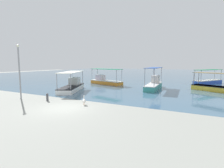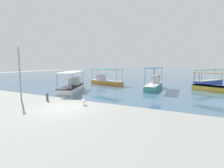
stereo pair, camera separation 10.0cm
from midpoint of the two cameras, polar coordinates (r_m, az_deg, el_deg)
ground at (r=14.81m, az=-15.14°, el=-7.53°), size 120.00×120.00×0.00m
harbor_water at (r=59.40m, az=18.15°, el=3.08°), size 110.00×90.00×0.00m
fishing_boat_far_left at (r=30.03m, az=-2.01°, el=1.12°), size 6.50×3.17×2.60m
fishing_boat_near_left at (r=25.06m, az=13.71°, el=-0.02°), size 1.93×6.57×2.99m
fishing_boat_outer at (r=23.55m, az=-12.68°, el=-0.61°), size 4.37×6.76×2.48m
fishing_boat_far_right at (r=34.30m, az=29.05°, el=0.84°), size 4.64×6.16×2.48m
fishing_boat_near_right at (r=26.17m, az=30.00°, el=-0.89°), size 5.00×3.50×2.35m
pelican at (r=15.43m, az=-9.00°, el=-5.36°), size 0.58×0.70×0.80m
lamp_post at (r=19.60m, az=-27.85°, el=4.49°), size 0.28×0.28×5.44m
mooring_bollard at (r=17.88m, az=-20.21°, el=-3.93°), size 0.22×0.22×0.75m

